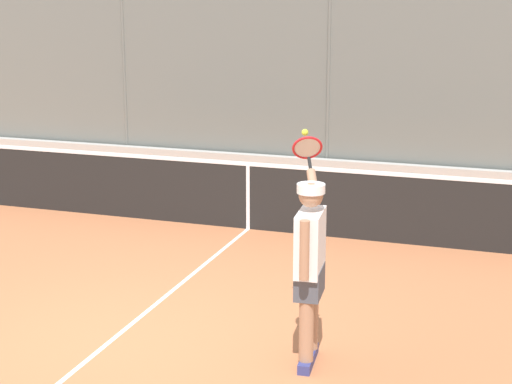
% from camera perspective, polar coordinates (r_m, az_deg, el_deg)
% --- Properties ---
extents(ground_plane, '(60.00, 60.00, 0.00)m').
position_cam_1_polar(ground_plane, '(8.08, -10.20, -10.27)').
color(ground_plane, '#B76B42').
extents(fence_backdrop, '(20.11, 1.37, 3.38)m').
position_cam_1_polar(fence_backdrop, '(16.21, 5.59, 7.81)').
color(fence_backdrop, slate).
rests_on(fence_backdrop, ground).
extents(tennis_net, '(10.94, 0.09, 1.07)m').
position_cam_1_polar(tennis_net, '(11.45, -0.54, -0.20)').
color(tennis_net, '#2D2D2D').
rests_on(tennis_net, ground).
extents(tennis_player, '(0.57, 1.37, 1.97)m').
position_cam_1_polar(tennis_player, '(7.22, 3.76, -4.69)').
color(tennis_player, navy).
rests_on(tennis_player, ground).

